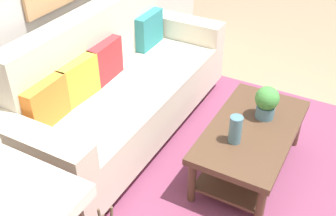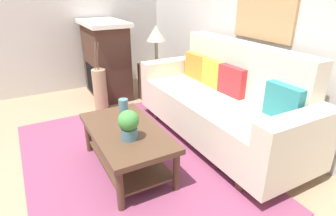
% 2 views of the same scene
% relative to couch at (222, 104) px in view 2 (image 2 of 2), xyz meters
% --- Properties ---
extents(ground_plane, '(9.02, 9.02, 0.00)m').
position_rel_couch_xyz_m(ground_plane, '(-0.05, -1.58, -0.43)').
color(ground_plane, '#9E7F60').
extents(wall_back, '(5.02, 0.10, 2.70)m').
position_rel_couch_xyz_m(wall_back, '(-0.05, 0.54, 0.92)').
color(wall_back, silver).
rests_on(wall_back, ground_plane).
extents(wall_left, '(0.10, 5.07, 2.70)m').
position_rel_couch_xyz_m(wall_left, '(-2.61, -1.05, 0.92)').
color(wall_left, silver).
rests_on(wall_left, ground_plane).
extents(area_rug, '(2.73, 1.95, 0.01)m').
position_rel_couch_xyz_m(area_rug, '(-0.05, -1.08, -0.42)').
color(area_rug, '#843D5B').
rests_on(area_rug, ground_plane).
extents(couch, '(2.22, 0.84, 1.08)m').
position_rel_couch_xyz_m(couch, '(0.00, 0.00, 0.00)').
color(couch, beige).
rests_on(couch, ground_plane).
extents(throw_pillow_orange, '(0.36, 0.13, 0.32)m').
position_rel_couch_xyz_m(throw_pillow_orange, '(-0.69, 0.13, 0.25)').
color(throw_pillow_orange, orange).
rests_on(throw_pillow_orange, couch).
extents(throw_pillow_mustard, '(0.37, 0.14, 0.32)m').
position_rel_couch_xyz_m(throw_pillow_mustard, '(-0.35, 0.13, 0.25)').
color(throw_pillow_mustard, gold).
rests_on(throw_pillow_mustard, couch).
extents(throw_pillow_crimson, '(0.36, 0.13, 0.32)m').
position_rel_couch_xyz_m(throw_pillow_crimson, '(0.00, 0.13, 0.25)').
color(throw_pillow_crimson, red).
rests_on(throw_pillow_crimson, couch).
extents(throw_pillow_teal, '(0.36, 0.13, 0.32)m').
position_rel_couch_xyz_m(throw_pillow_teal, '(0.69, 0.13, 0.25)').
color(throw_pillow_teal, teal).
rests_on(throw_pillow_teal, couch).
extents(coffee_table, '(1.10, 0.60, 0.43)m').
position_rel_couch_xyz_m(coffee_table, '(0.05, -1.14, -0.12)').
color(coffee_table, '#513826').
rests_on(coffee_table, ground_plane).
extents(tabletop_vase, '(0.09, 0.09, 0.21)m').
position_rel_couch_xyz_m(tabletop_vase, '(-0.16, -1.08, 0.10)').
color(tabletop_vase, slate).
rests_on(tabletop_vase, coffee_table).
extents(potted_plant_tabletop, '(0.18, 0.18, 0.26)m').
position_rel_couch_xyz_m(potted_plant_tabletop, '(0.22, -1.18, 0.14)').
color(potted_plant_tabletop, slate).
rests_on(potted_plant_tabletop, coffee_table).
extents(side_table, '(0.44, 0.44, 0.56)m').
position_rel_couch_xyz_m(side_table, '(-1.41, -0.10, -0.15)').
color(side_table, '#513826').
rests_on(side_table, ground_plane).
extents(table_lamp, '(0.28, 0.28, 0.57)m').
position_rel_couch_xyz_m(table_lamp, '(-1.41, -0.10, 0.56)').
color(table_lamp, gray).
rests_on(table_lamp, side_table).
extents(fireplace, '(1.02, 0.58, 1.16)m').
position_rel_couch_xyz_m(fireplace, '(-2.01, -0.68, 0.16)').
color(fireplace, '#472D23').
rests_on(fireplace, ground_plane).
extents(floor_vase, '(0.19, 0.19, 0.59)m').
position_rel_couch_xyz_m(floor_vase, '(-1.46, -0.96, -0.13)').
color(floor_vase, tan).
rests_on(floor_vase, ground_plane).
extents(floor_vase_branch_a, '(0.04, 0.03, 0.36)m').
position_rel_couch_xyz_m(floor_vase_branch_a, '(-1.44, -0.96, 0.34)').
color(floor_vase_branch_a, brown).
rests_on(floor_vase_branch_a, floor_vase).
extents(floor_vase_branch_b, '(0.03, 0.05, 0.36)m').
position_rel_couch_xyz_m(floor_vase_branch_b, '(-1.47, -0.94, 0.34)').
color(floor_vase_branch_b, brown).
rests_on(floor_vase_branch_b, floor_vase).
extents(floor_vase_branch_c, '(0.03, 0.04, 0.36)m').
position_rel_couch_xyz_m(floor_vase_branch_c, '(-1.46, -0.98, 0.34)').
color(floor_vase_branch_c, brown).
rests_on(floor_vase_branch_c, floor_vase).
extents(framed_painting, '(0.80, 0.03, 0.64)m').
position_rel_couch_xyz_m(framed_painting, '(0.00, 0.47, 0.99)').
color(framed_painting, tan).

